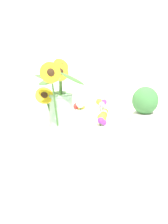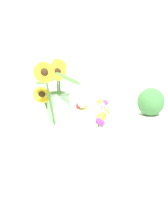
{
  "view_description": "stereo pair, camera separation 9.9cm",
  "coord_description": "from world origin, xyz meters",
  "px_view_note": "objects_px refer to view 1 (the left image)",
  "views": [
    {
      "loc": [
        -0.63,
        -0.73,
        0.44
      ],
      "look_at": [
        -0.04,
        0.09,
        0.15
      ],
      "focal_mm": 35.0,
      "sensor_mm": 36.0,
      "label": 1
    },
    {
      "loc": [
        -0.55,
        -0.78,
        0.44
      ],
      "look_at": [
        -0.04,
        0.09,
        0.15
      ],
      "focal_mm": 35.0,
      "sensor_mm": 36.0,
      "label": 2
    }
  ],
  "objects_px": {
    "serving_tray": "(84,138)",
    "vase_bulb_right": "(103,119)",
    "mason_jar_sunflowers": "(60,114)",
    "potted_plant": "(145,106)",
    "vase_small_center": "(100,129)",
    "vase_small_back": "(83,116)"
  },
  "relations": [
    {
      "from": "serving_tray",
      "to": "vase_bulb_right",
      "type": "bearing_deg",
      "value": -12.98
    },
    {
      "from": "mason_jar_sunflowers",
      "to": "potted_plant",
      "type": "bearing_deg",
      "value": 0.46
    },
    {
      "from": "vase_small_center",
      "to": "vase_small_back",
      "type": "distance_m",
      "value": 0.2
    },
    {
      "from": "vase_bulb_right",
      "to": "potted_plant",
      "type": "bearing_deg",
      "value": 0.76
    },
    {
      "from": "serving_tray",
      "to": "vase_bulb_right",
      "type": "distance_m",
      "value": 0.14
    },
    {
      "from": "mason_jar_sunflowers",
      "to": "vase_small_back",
      "type": "height_order",
      "value": "mason_jar_sunflowers"
    },
    {
      "from": "mason_jar_sunflowers",
      "to": "potted_plant",
      "type": "height_order",
      "value": "mason_jar_sunflowers"
    },
    {
      "from": "potted_plant",
      "to": "vase_small_center",
      "type": "bearing_deg",
      "value": -169.73
    },
    {
      "from": "vase_small_center",
      "to": "potted_plant",
      "type": "distance_m",
      "value": 0.41
    },
    {
      "from": "vase_small_back",
      "to": "potted_plant",
      "type": "height_order",
      "value": "potted_plant"
    },
    {
      "from": "serving_tray",
      "to": "vase_bulb_right",
      "type": "relative_size",
      "value": 3.01
    },
    {
      "from": "vase_small_center",
      "to": "vase_bulb_right",
      "type": "distance_m",
      "value": 0.1
    },
    {
      "from": "vase_small_center",
      "to": "vase_bulb_right",
      "type": "height_order",
      "value": "vase_bulb_right"
    },
    {
      "from": "vase_small_center",
      "to": "vase_small_back",
      "type": "relative_size",
      "value": 0.87
    },
    {
      "from": "serving_tray",
      "to": "mason_jar_sunflowers",
      "type": "bearing_deg",
      "value": -170.62
    },
    {
      "from": "vase_small_center",
      "to": "vase_small_back",
      "type": "xyz_separation_m",
      "value": [
        0.04,
        0.19,
        0.01
      ]
    },
    {
      "from": "serving_tray",
      "to": "potted_plant",
      "type": "xyz_separation_m",
      "value": [
        0.43,
        -0.02,
        0.11
      ]
    },
    {
      "from": "vase_small_back",
      "to": "vase_small_center",
      "type": "bearing_deg",
      "value": -101.63
    },
    {
      "from": "mason_jar_sunflowers",
      "to": "vase_small_center",
      "type": "xyz_separation_m",
      "value": [
        0.17,
        -0.07,
        -0.09
      ]
    },
    {
      "from": "mason_jar_sunflowers",
      "to": "vase_bulb_right",
      "type": "distance_m",
      "value": 0.26
    },
    {
      "from": "serving_tray",
      "to": "vase_small_center",
      "type": "bearing_deg",
      "value": -74.33
    },
    {
      "from": "mason_jar_sunflowers",
      "to": "vase_small_center",
      "type": "distance_m",
      "value": 0.2
    }
  ]
}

